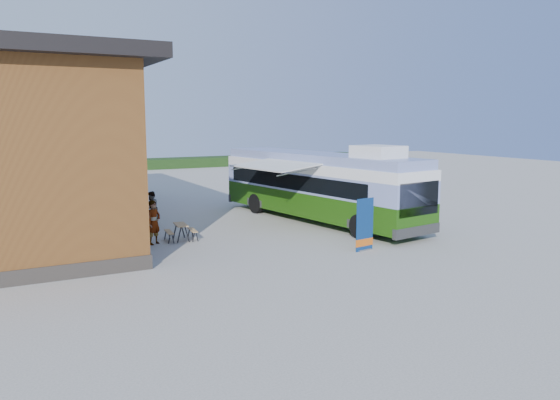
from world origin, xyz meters
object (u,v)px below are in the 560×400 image
person_a (154,222)px  person_b (152,208)px  bus (319,184)px  banner (365,229)px  slurry_tanker (83,178)px  picnic_table (181,228)px

person_a → person_b: 4.44m
bus → banner: (-1.71, -6.15, -1.03)m
banner → slurry_tanker: 23.09m
person_a → banner: bearing=-67.5°
bus → person_a: size_ratio=7.21×
bus → person_a: bus is taller
slurry_tanker → person_b: bearing=-103.1°
person_a → person_b: bearing=44.5°
person_b → slurry_tanker: slurry_tanker is taller
banner → person_a: (-6.91, 4.90, 0.06)m
person_a → slurry_tanker: slurry_tanker is taller
bus → person_b: bearing=149.4°
picnic_table → person_b: person_b is taller
picnic_table → person_b: size_ratio=0.83×
picnic_table → person_b: (-0.15, 4.16, 0.28)m
banner → person_a: size_ratio=1.14×
person_b → bus: bearing=102.2°
bus → banner: 6.47m
bus → slurry_tanker: bus is taller
person_a → slurry_tanker: bearing=58.9°
person_b → banner: bearing=66.8°
bus → picnic_table: size_ratio=9.74×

